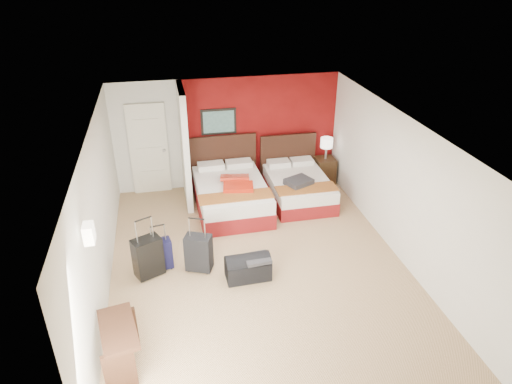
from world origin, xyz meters
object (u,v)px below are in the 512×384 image
object	(u,v)px
red_suitcase_open	(236,183)
bed_right	(299,189)
suitcase_navy	(161,256)
duffel_bag	(248,268)
nightstand	(325,170)
desk	(121,348)
suitcase_charcoal	(199,254)
table_lamp	(326,148)
suitcase_black	(148,258)
bed_left	(231,196)

from	to	relation	value
red_suitcase_open	bed_right	bearing A→B (deg)	17.57
suitcase_navy	duffel_bag	xyz separation A→B (m)	(1.41, -0.55, -0.08)
nightstand	desk	world-z (taller)	desk
bed_right	suitcase_charcoal	bearing A→B (deg)	-138.95
table_lamp	desk	xyz separation A→B (m)	(-4.40, -4.69, -0.50)
suitcase_black	nightstand	bearing A→B (deg)	9.43
red_suitcase_open	nightstand	xyz separation A→B (m)	(2.24, 0.92, -0.36)
bed_left	suitcase_navy	bearing A→B (deg)	-131.16
red_suitcase_open	nightstand	distance (m)	2.45
bed_left	suitcase_charcoal	world-z (taller)	suitcase_charcoal
red_suitcase_open	duffel_bag	xyz separation A→B (m)	(-0.20, -2.25, -0.48)
red_suitcase_open	suitcase_navy	bearing A→B (deg)	-124.22
bed_left	desk	distance (m)	4.39
bed_right	table_lamp	distance (m)	1.25
bed_right	table_lamp	world-z (taller)	table_lamp
suitcase_charcoal	duffel_bag	bearing A→B (deg)	-4.05
suitcase_charcoal	desk	bearing A→B (deg)	-98.87
suitcase_charcoal	desk	distance (m)	2.25
nightstand	suitcase_charcoal	size ratio (longest dim) A/B	0.95
table_lamp	suitcase_charcoal	bearing A→B (deg)	-139.20
suitcase_navy	duffel_bag	size ratio (longest dim) A/B	0.72
nightstand	desk	bearing A→B (deg)	-134.54
suitcase_charcoal	duffel_bag	world-z (taller)	suitcase_charcoal
bed_right	red_suitcase_open	bearing A→B (deg)	-171.73
bed_right	suitcase_black	bearing A→B (deg)	-147.45
bed_right	table_lamp	bearing A→B (deg)	40.14
bed_right	suitcase_charcoal	size ratio (longest dim) A/B	2.76
suitcase_charcoal	bed_right	bearing A→B (deg)	63.76
table_lamp	duffel_bag	bearing A→B (deg)	-127.71
bed_right	nightstand	size ratio (longest dim) A/B	2.92
bed_left	bed_right	bearing A→B (deg)	2.85
suitcase_navy	suitcase_charcoal	bearing A→B (deg)	-25.34
bed_right	suitcase_black	world-z (taller)	suitcase_black
duffel_bag	desk	size ratio (longest dim) A/B	0.86
bed_right	suitcase_navy	bearing A→B (deg)	-147.75
duffel_bag	bed_left	bearing A→B (deg)	85.70
nightstand	table_lamp	distance (m)	0.55
bed_right	desk	xyz separation A→B (m)	(-3.55, -3.98, 0.09)
bed_right	desk	bearing A→B (deg)	-131.71
bed_left	table_lamp	xyz separation A→B (m)	(2.34, 0.82, 0.55)
suitcase_charcoal	suitcase_navy	world-z (taller)	suitcase_charcoal
suitcase_navy	desk	distance (m)	2.15
red_suitcase_open	suitcase_black	distance (m)	2.61
bed_left	suitcase_navy	xyz separation A→B (m)	(-1.51, -1.80, -0.04)
red_suitcase_open	duffel_bag	size ratio (longest dim) A/B	1.12
nightstand	duffel_bag	xyz separation A→B (m)	(-2.45, -3.17, -0.12)
suitcase_navy	duffel_bag	distance (m)	1.52
bed_left	nightstand	world-z (taller)	bed_left
desk	duffel_bag	bearing A→B (deg)	27.34
suitcase_charcoal	duffel_bag	xyz separation A→B (m)	(0.77, -0.39, -0.13)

